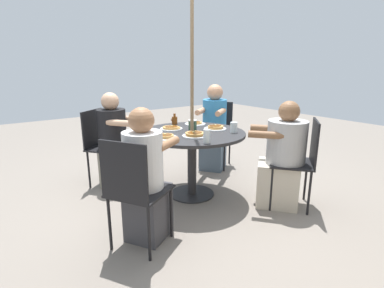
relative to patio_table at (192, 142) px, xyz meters
The scene contains 20 objects.
ground_plane 0.61m from the patio_table, ahead, with size 12.00×12.00×0.00m, color gray.
patio_table is the anchor object (origin of this frame).
umbrella_pole 0.58m from the patio_table, ahead, with size 0.04×0.04×2.38m, color #846B4C.
patio_chair_north 1.13m from the patio_table, 144.72° to the right, with size 0.58×0.58×0.91m.
diner_north 0.95m from the patio_table, 144.72° to the right, with size 0.59×0.55×1.17m.
patio_chair_east 1.13m from the patio_table, 53.05° to the right, with size 0.59×0.59×0.91m.
diner_east 0.96m from the patio_table, 53.05° to the right, with size 0.54×0.57×1.12m.
patio_chair_south 1.13m from the patio_table, 30.52° to the left, with size 0.57×0.57×0.91m.
diner_south 0.96m from the patio_table, 30.52° to the left, with size 0.54×0.50×1.12m.
patio_chair_west 1.13m from the patio_table, 129.07° to the left, with size 0.59×0.59×0.91m.
diner_west 0.95m from the patio_table, 129.07° to the left, with size 0.62×0.64×1.09m.
pancake_plate_a 0.26m from the patio_table, 60.91° to the left, with size 0.25×0.25×0.05m.
pancake_plate_b 0.42m from the patio_table, 13.05° to the left, with size 0.25×0.25×0.05m.
pancake_plate_c 0.29m from the patio_table, 64.03° to the right, with size 0.25×0.25×0.05m.
pancake_plate_d 0.32m from the patio_table, 169.35° to the left, with size 0.25×0.25×0.05m.
pancake_plate_e 0.42m from the patio_table, 131.77° to the right, with size 0.25×0.25×0.05m.
syrup_bottle 0.50m from the patio_table, 99.58° to the right, with size 0.09×0.07×0.13m.
coffee_cup 0.21m from the patio_table, 129.09° to the right, with size 0.09×0.09×0.11m.
drinking_glass_a 0.52m from the patio_table, 69.81° to the left, with size 0.06×0.06×0.13m, color silver.
drinking_glass_b 0.48m from the patio_table, 140.38° to the left, with size 0.08×0.08×0.11m, color silver.
Camera 1 is at (1.86, 2.53, 1.43)m, focal length 28.00 mm.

